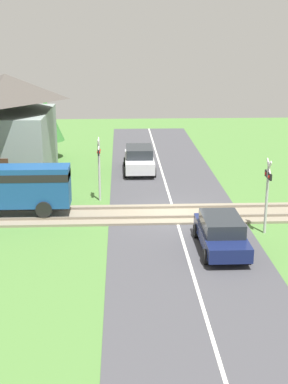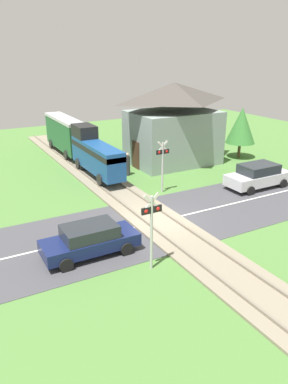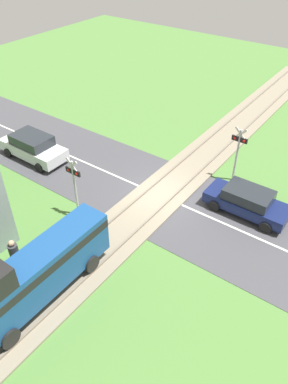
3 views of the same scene
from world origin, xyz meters
TOP-DOWN VIEW (x-y plane):
  - ground_plane at (0.00, 0.00)m, footprint 60.00×60.00m
  - road_surface at (0.00, 0.00)m, footprint 48.00×6.40m
  - track_bed at (0.00, 0.00)m, footprint 2.80×48.00m
  - car_near_crossing at (-4.33, -1.44)m, footprint 4.25×1.85m
  - car_far_side at (8.52, 1.44)m, footprint 4.43×1.95m
  - crossing_signal_west_approach at (-2.55, -3.73)m, footprint 0.90×0.18m
  - crossing_signal_east_approach at (2.55, 3.73)m, footprint 0.90×0.18m
  - pedestrian_by_station at (2.15, 7.92)m, footprint 0.41×0.41m

SIDE VIEW (x-z plane):
  - ground_plane at x=0.00m, z-range 0.00..0.00m
  - road_surface at x=0.00m, z-range 0.00..0.02m
  - track_bed at x=0.00m, z-range -0.05..0.19m
  - car_near_crossing at x=-4.33m, z-range 0.04..1.46m
  - pedestrian_by_station at x=2.15m, z-range -0.07..1.60m
  - car_far_side at x=8.52m, z-range 0.03..1.63m
  - crossing_signal_west_approach at x=-2.55m, z-range 0.46..3.81m
  - crossing_signal_east_approach at x=2.55m, z-range 0.46..3.81m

